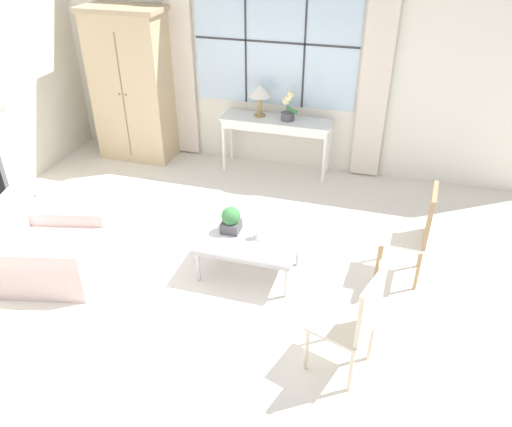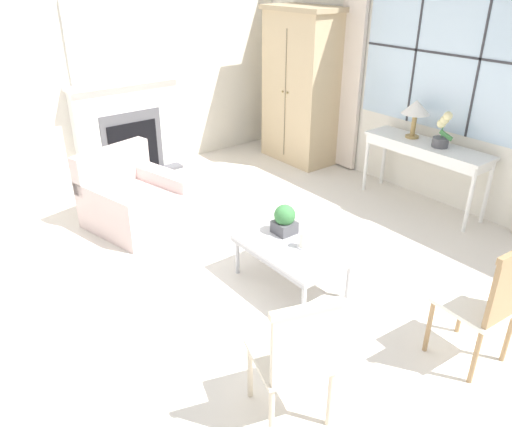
% 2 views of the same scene
% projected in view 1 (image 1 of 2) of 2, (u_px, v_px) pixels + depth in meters
% --- Properties ---
extents(ground_plane, '(14.00, 14.00, 0.00)m').
position_uv_depth(ground_plane, '(195.00, 291.00, 4.85)').
color(ground_plane, silver).
extents(wall_back_windowed, '(7.20, 0.14, 2.80)m').
position_uv_depth(wall_back_windowed, '(275.00, 64.00, 6.57)').
color(wall_back_windowed, silver).
rests_on(wall_back_windowed, ground_plane).
extents(armoire, '(1.12, 0.62, 2.09)m').
position_uv_depth(armoire, '(132.00, 86.00, 6.94)').
color(armoire, tan).
rests_on(armoire, ground_plane).
extents(console_table, '(1.48, 0.42, 0.77)m').
position_uv_depth(console_table, '(276.00, 125.00, 6.69)').
color(console_table, white).
rests_on(console_table, ground_plane).
extents(table_lamp, '(0.32, 0.32, 0.44)m').
position_uv_depth(table_lamp, '(260.00, 92.00, 6.55)').
color(table_lamp, '#9E7F47').
rests_on(table_lamp, console_table).
extents(potted_orchid, '(0.22, 0.18, 0.40)m').
position_uv_depth(potted_orchid, '(288.00, 108.00, 6.53)').
color(potted_orchid, '#4C4C51').
rests_on(potted_orchid, console_table).
extents(armchair_upholstered, '(1.11, 1.10, 0.80)m').
position_uv_depth(armchair_upholstered, '(48.00, 251.00, 4.97)').
color(armchair_upholstered, beige).
rests_on(armchair_upholstered, ground_plane).
extents(side_chair_wooden, '(0.47, 0.47, 1.00)m').
position_uv_depth(side_chair_wooden, '(416.00, 229.00, 4.76)').
color(side_chair_wooden, white).
rests_on(side_chair_wooden, ground_plane).
extents(accent_chair_wooden, '(0.55, 0.55, 0.97)m').
position_uv_depth(accent_chair_wooden, '(355.00, 319.00, 3.76)').
color(accent_chair_wooden, beige).
rests_on(accent_chair_wooden, ground_plane).
extents(coffee_table, '(0.99, 0.61, 0.40)m').
position_uv_depth(coffee_table, '(249.00, 243.00, 4.91)').
color(coffee_table, '#BCBCC1').
rests_on(coffee_table, ground_plane).
extents(potted_plant_small, '(0.19, 0.19, 0.27)m').
position_uv_depth(potted_plant_small, '(231.00, 220.00, 4.95)').
color(potted_plant_small, '#4C4C51').
rests_on(potted_plant_small, coffee_table).
extents(pillar_candle, '(0.11, 0.11, 0.16)m').
position_uv_depth(pillar_candle, '(259.00, 232.00, 4.88)').
color(pillar_candle, silver).
rests_on(pillar_candle, coffee_table).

